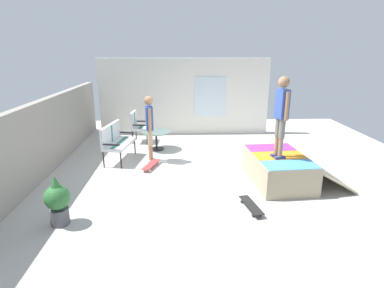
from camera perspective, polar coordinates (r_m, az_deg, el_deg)
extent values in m
cube|color=beige|center=(7.88, 2.76, -5.49)|extent=(12.00, 12.00, 0.10)
cube|color=gray|center=(8.25, -26.03, 0.76)|extent=(9.00, 0.20, 1.80)
cube|color=white|center=(11.17, -1.40, 8.67)|extent=(0.20, 6.00, 2.68)
cube|color=silver|center=(11.11, 3.31, 8.65)|extent=(0.03, 1.10, 1.40)
cube|color=tan|center=(7.44, 15.56, -4.43)|extent=(1.88, 1.30, 0.65)
cube|color=#4C99D8|center=(6.82, 17.61, -3.66)|extent=(0.66, 1.17, 0.01)
cube|color=orange|center=(7.33, 15.76, -2.03)|extent=(0.66, 1.17, 0.01)
cube|color=purple|center=(7.86, 14.16, -0.62)|extent=(0.66, 1.17, 0.01)
cylinder|color=#B2B2B7|center=(7.15, 11.57, -2.47)|extent=(1.73, 0.18, 0.05)
cube|color=tan|center=(7.87, 22.27, -4.18)|extent=(1.82, 1.04, 0.53)
cylinder|color=black|center=(8.22, -12.93, -2.95)|extent=(0.04, 0.04, 0.44)
cylinder|color=black|center=(9.26, -10.45, -0.51)|extent=(0.04, 0.04, 0.44)
cylinder|color=black|center=(8.39, -15.94, -2.77)|extent=(0.04, 0.04, 0.44)
cylinder|color=black|center=(9.41, -13.18, -0.39)|extent=(0.04, 0.04, 0.44)
cube|color=silver|center=(8.73, -13.18, 0.03)|extent=(1.33, 0.76, 0.08)
cube|color=#338C66|center=(8.72, -13.19, 0.30)|extent=(1.21, 0.31, 0.00)
cube|color=silver|center=(8.74, -14.75, 1.91)|extent=(1.25, 0.29, 0.50)
cube|color=#338C66|center=(8.74, -14.75, 1.91)|extent=(0.11, 0.10, 0.46)
cube|color=black|center=(8.15, -14.72, -0.13)|extent=(0.12, 0.47, 0.04)
cube|color=black|center=(9.24, -11.94, 2.07)|extent=(0.12, 0.47, 0.04)
cylinder|color=black|center=(10.14, -8.26, 1.15)|extent=(0.04, 0.04, 0.44)
cylinder|color=black|center=(10.66, -7.77, 1.95)|extent=(0.04, 0.04, 0.44)
cylinder|color=black|center=(10.24, -10.85, 1.17)|extent=(0.04, 0.04, 0.44)
cylinder|color=black|center=(10.74, -10.24, 1.96)|extent=(0.04, 0.04, 0.44)
cube|color=silver|center=(10.38, -9.35, 2.95)|extent=(0.66, 0.59, 0.08)
cube|color=#338C66|center=(10.37, -9.36, 3.17)|extent=(0.59, 0.14, 0.00)
cube|color=silver|center=(10.36, -10.70, 4.50)|extent=(0.62, 0.13, 0.50)
cube|color=#338C66|center=(10.36, -10.70, 4.50)|extent=(0.11, 0.09, 0.46)
cube|color=black|center=(10.06, -9.70, 3.43)|extent=(0.07, 0.47, 0.04)
cube|color=black|center=(10.62, -9.09, 4.17)|extent=(0.07, 0.47, 0.04)
cylinder|color=black|center=(9.57, -6.56, 0.59)|extent=(0.06, 0.06, 0.55)
cylinder|color=black|center=(9.65, -6.51, -0.89)|extent=(0.44, 0.44, 0.03)
cylinder|color=slate|center=(9.49, -6.62, 2.24)|extent=(0.90, 0.90, 0.02)
cube|color=silver|center=(8.59, -7.50, -3.13)|extent=(0.15, 0.26, 0.05)
cylinder|color=#9E7051|center=(8.52, -7.56, -1.63)|extent=(0.10, 0.10, 0.43)
cylinder|color=tan|center=(8.39, -7.67, 1.12)|extent=(0.13, 0.13, 0.43)
cube|color=silver|center=(8.75, -7.60, -2.76)|extent=(0.15, 0.26, 0.05)
cylinder|color=#9E7051|center=(8.68, -7.66, -1.28)|extent=(0.10, 0.10, 0.43)
cylinder|color=tan|center=(8.55, -7.78, 1.42)|extent=(0.13, 0.13, 0.43)
cube|color=#334C99|center=(8.34, -7.87, 4.76)|extent=(0.35, 0.23, 0.63)
sphere|color=#9E7051|center=(8.26, -8.00, 7.91)|extent=(0.24, 0.24, 0.24)
cylinder|color=#9E7051|center=(8.15, -7.74, 4.33)|extent=(0.08, 0.08, 0.60)
cylinder|color=#9E7051|center=(8.54, -7.98, 4.90)|extent=(0.08, 0.08, 0.60)
cube|color=navy|center=(7.10, 15.80, -2.40)|extent=(0.16, 0.26, 0.05)
cylinder|color=#9E7051|center=(7.03, 15.95, -0.59)|extent=(0.10, 0.10, 0.42)
cylinder|color=slate|center=(6.92, 16.24, 2.73)|extent=(0.13, 0.13, 0.42)
cube|color=navy|center=(7.24, 15.15, -1.97)|extent=(0.16, 0.26, 0.05)
cylinder|color=#9E7051|center=(7.17, 15.30, -0.19)|extent=(0.10, 0.10, 0.42)
cylinder|color=slate|center=(7.06, 15.56, 3.07)|extent=(0.13, 0.13, 0.42)
cube|color=#334C99|center=(6.89, 16.25, 7.10)|extent=(0.35, 0.24, 0.62)
sphere|color=#9E7051|center=(6.83, 16.57, 10.89)|extent=(0.24, 0.24, 0.24)
cylinder|color=#9E7051|center=(6.72, 17.07, 6.62)|extent=(0.08, 0.08, 0.59)
cylinder|color=#9E7051|center=(7.06, 15.44, 7.23)|extent=(0.08, 0.08, 0.59)
cube|color=#B23838|center=(8.17, -7.53, -3.72)|extent=(0.82, 0.45, 0.02)
cylinder|color=silver|center=(8.40, -6.24, -3.56)|extent=(0.06, 0.05, 0.06)
cylinder|color=silver|center=(8.46, -7.24, -3.44)|extent=(0.06, 0.05, 0.06)
cylinder|color=silver|center=(7.92, -7.80, -4.91)|extent=(0.06, 0.05, 0.06)
cylinder|color=silver|center=(7.99, -8.85, -4.78)|extent=(0.06, 0.05, 0.06)
cube|color=black|center=(6.20, 10.80, -10.92)|extent=(0.82, 0.35, 0.02)
cylinder|color=#333333|center=(6.49, 10.42, -10.23)|extent=(0.06, 0.04, 0.06)
cylinder|color=#333333|center=(6.43, 9.09, -10.42)|extent=(0.06, 0.04, 0.06)
cylinder|color=#333333|center=(6.04, 12.56, -12.54)|extent=(0.06, 0.04, 0.06)
cylinder|color=#333333|center=(5.98, 11.14, -12.78)|extent=(0.06, 0.04, 0.06)
cylinder|color=#515156|center=(6.07, -23.13, -12.13)|extent=(0.32, 0.32, 0.30)
sphere|color=#2D6B33|center=(5.91, -23.55, -8.98)|extent=(0.44, 0.44, 0.44)
cone|color=#2D6B33|center=(5.81, -23.86, -6.66)|extent=(0.24, 0.24, 0.28)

